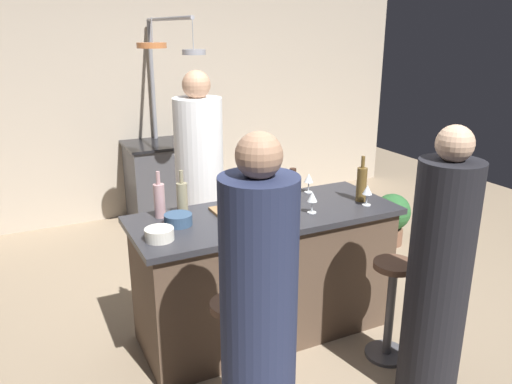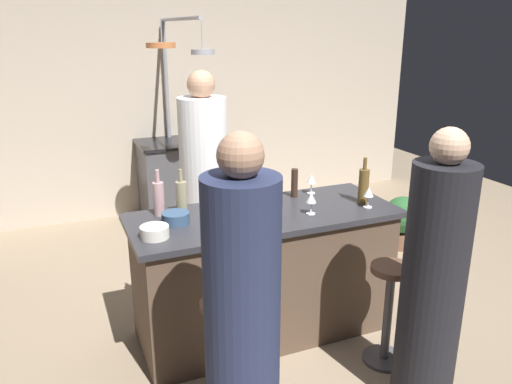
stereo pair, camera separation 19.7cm
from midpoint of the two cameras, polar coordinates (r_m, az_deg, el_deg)
name	(u,v)px [view 2 (the right image)]	position (r m, az deg, el deg)	size (l,w,h in m)	color
ground_plane	(264,330)	(3.77, 2.46, -15.28)	(9.00, 9.00, 0.00)	gray
back_wall	(164,99)	(5.91, -9.36, 10.30)	(6.40, 0.16, 2.60)	#BCAD99
kitchen_island	(264,273)	(3.55, 2.56, -9.16)	(1.80, 0.72, 0.90)	brown
stove_range	(177,180)	(5.70, -7.97, 1.31)	(0.80, 0.64, 0.89)	#47474C
chef	(205,192)	(4.04, -4.43, 0.01)	(0.38, 0.38, 1.78)	white
bar_stool_left	(225,350)	(2.92, -1.52, -17.42)	(0.28, 0.28, 0.68)	#4C4C51
guest_left	(242,324)	(2.40, 0.85, -14.64)	(0.35, 0.35, 1.67)	#262D4C
bar_stool_right	(388,310)	(3.41, 16.33, -12.62)	(0.28, 0.28, 0.68)	#4C4C51
guest_right	(433,285)	(2.97, 21.13, -9.78)	(0.34, 0.34, 1.61)	black
overhead_pot_rack	(174,76)	(5.08, -8.13, 12.80)	(0.58, 1.40, 2.17)	gray
potted_plant	(402,219)	(5.16, 17.22, -2.93)	(0.36, 0.36, 0.52)	brown
cutting_board	(236,209)	(3.40, -0.65, -1.98)	(0.32, 0.22, 0.02)	#997047
pepper_mill	(294,183)	(3.66, 5.90, 1.00)	(0.05, 0.05, 0.21)	#382319
wine_bottle_rose	(159,198)	(3.33, -9.26, -0.67)	(0.07, 0.07, 0.31)	#B78C8E
wine_bottle_white	(181,196)	(3.34, -6.74, -0.52)	(0.07, 0.07, 0.30)	gray
wine_bottle_amber	(364,185)	(3.61, 13.56, 0.71)	(0.07, 0.07, 0.33)	brown
wine_glass_near_left_guest	(369,193)	(3.53, 14.15, -0.11)	(0.07, 0.07, 0.15)	silver
wine_glass_by_chef	(311,180)	(3.75, 7.76, 1.35)	(0.07, 0.07, 0.15)	silver
wine_glass_near_right_guest	(311,199)	(3.34, 7.93, -0.79)	(0.07, 0.07, 0.15)	silver
mixing_bowl_blue	(176,218)	(3.20, -7.30, -2.93)	(0.17, 0.17, 0.07)	#334C6B
mixing_bowl_ceramic	(155,232)	(3.00, -9.52, -4.48)	(0.17, 0.17, 0.07)	silver
mixing_bowl_steel	(234,220)	(3.13, -0.66, -3.23)	(0.17, 0.17, 0.08)	#B7B7BC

